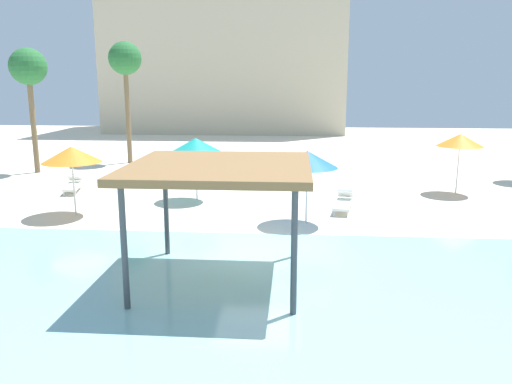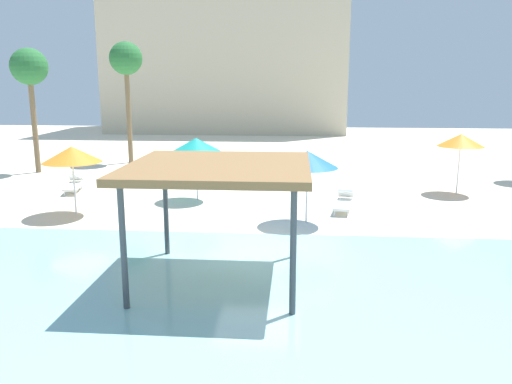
% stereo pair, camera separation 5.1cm
% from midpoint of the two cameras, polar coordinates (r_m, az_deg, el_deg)
% --- Properties ---
extents(ground_plane, '(80.00, 80.00, 0.00)m').
position_cam_midpoint_polar(ground_plane, '(15.18, 0.19, -6.43)').
color(ground_plane, beige).
extents(lagoon_water, '(44.00, 13.50, 0.04)m').
position_cam_midpoint_polar(lagoon_water, '(10.36, -2.00, -15.69)').
color(lagoon_water, '#8CC6CC').
rests_on(lagoon_water, ground).
extents(shade_pavilion, '(4.29, 4.29, 2.95)m').
position_cam_midpoint_polar(shade_pavilion, '(12.22, -4.19, 2.33)').
color(shade_pavilion, '#42474C').
rests_on(shade_pavilion, ground).
extents(beach_umbrella_teal_1, '(1.99, 1.99, 2.58)m').
position_cam_midpoint_polar(beach_umbrella_teal_1, '(21.08, -6.77, 5.23)').
color(beach_umbrella_teal_1, silver).
rests_on(beach_umbrella_teal_1, ground).
extents(beach_umbrella_orange_2, '(2.12, 2.12, 2.55)m').
position_cam_midpoint_polar(beach_umbrella_orange_2, '(19.71, -19.87, 3.93)').
color(beach_umbrella_orange_2, silver).
rests_on(beach_umbrella_orange_2, ground).
extents(beach_umbrella_blue_3, '(2.09, 2.09, 2.54)m').
position_cam_midpoint_polar(beach_umbrella_blue_3, '(17.51, 5.63, 3.63)').
color(beach_umbrella_blue_3, silver).
rests_on(beach_umbrella_blue_3, ground).
extents(beach_umbrella_orange_4, '(1.97, 1.97, 2.62)m').
position_cam_midpoint_polar(beach_umbrella_orange_4, '(23.88, 21.65, 5.37)').
color(beach_umbrella_orange_4, silver).
rests_on(beach_umbrella_orange_4, ground).
extents(lounge_chair_1, '(0.96, 1.98, 0.74)m').
position_cam_midpoint_polar(lounge_chair_1, '(19.86, 9.63, -1.09)').
color(lounge_chair_1, white).
rests_on(lounge_chair_1, ground).
extents(lounge_chair_4, '(1.02, 1.98, 0.74)m').
position_cam_midpoint_polar(lounge_chair_4, '(24.30, -19.68, 0.81)').
color(lounge_chair_4, white).
rests_on(lounge_chair_4, ground).
extents(palm_tree_0, '(1.90, 1.90, 6.51)m').
position_cam_midpoint_polar(palm_tree_0, '(29.71, -23.99, 12.29)').
color(palm_tree_0, brown).
rests_on(palm_tree_0, ground).
extents(palm_tree_2, '(1.90, 1.90, 7.05)m').
position_cam_midpoint_polar(palm_tree_2, '(31.57, -14.37, 13.83)').
color(palm_tree_2, brown).
rests_on(palm_tree_2, ground).
extents(hotel_block_0, '(22.18, 11.70, 17.26)m').
position_cam_midpoint_polar(hotel_block_0, '(52.23, -3.14, 16.45)').
color(hotel_block_0, beige).
rests_on(hotel_block_0, ground).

